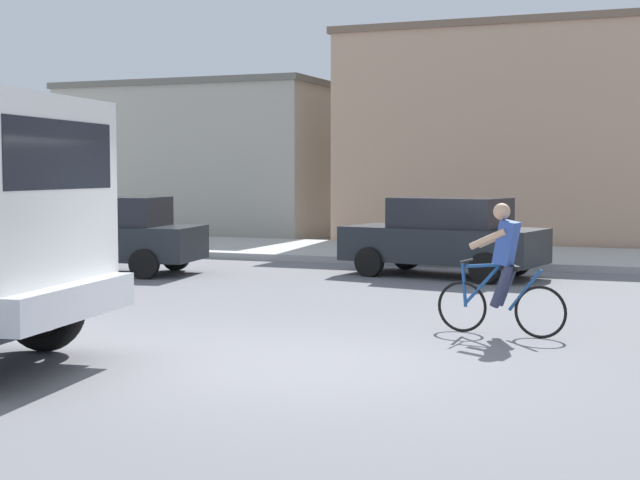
% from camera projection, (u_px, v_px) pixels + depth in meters
% --- Properties ---
extents(ground_plane, '(120.00, 120.00, 0.00)m').
position_uv_depth(ground_plane, '(289.00, 366.00, 10.42)').
color(ground_plane, slate).
extents(sidewalk_far, '(80.00, 5.00, 0.16)m').
position_uv_depth(sidewalk_far, '(513.00, 256.00, 23.03)').
color(sidewalk_far, '#ADADA8').
rests_on(sidewalk_far, ground).
extents(cyclist, '(1.72, 0.52, 1.72)m').
position_uv_depth(cyclist, '(502.00, 269.00, 12.31)').
color(cyclist, black).
rests_on(cyclist, ground).
extents(car_red_near, '(4.21, 2.33, 1.60)m').
position_uv_depth(car_red_near, '(107.00, 234.00, 19.89)').
color(car_red_near, '#1E2328').
rests_on(car_red_near, ground).
extents(car_white_mid, '(4.23, 2.38, 1.60)m').
position_uv_depth(car_white_mid, '(445.00, 236.00, 19.29)').
color(car_white_mid, '#1E2328').
rests_on(car_white_mid, ground).
extents(building_corner_left, '(8.96, 8.11, 5.06)m').
position_uv_depth(building_corner_left, '(225.00, 160.00, 33.75)').
color(building_corner_left, '#B2AD9E').
rests_on(building_corner_left, ground).
extents(building_mid_block, '(10.70, 6.31, 6.26)m').
position_uv_depth(building_mid_block, '(532.00, 138.00, 28.32)').
color(building_mid_block, tan).
rests_on(building_mid_block, ground).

